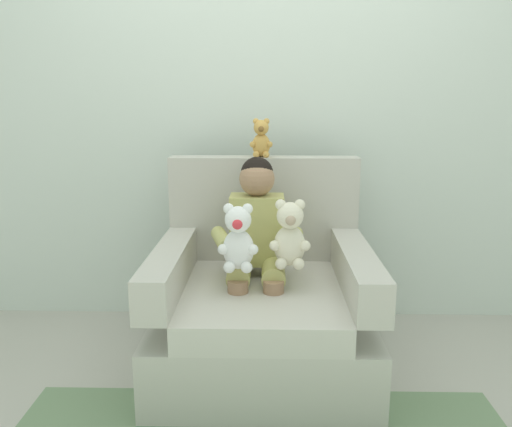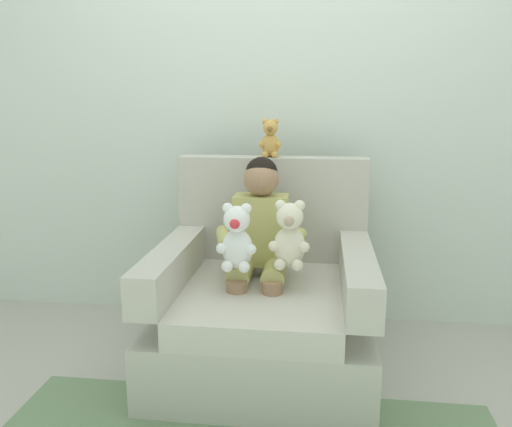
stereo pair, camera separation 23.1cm
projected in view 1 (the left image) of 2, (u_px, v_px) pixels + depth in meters
The scene contains 7 objects.
ground_plane at pixel (263, 367), 2.53m from camera, with size 8.00×8.00×0.00m, color #ADA89E.
back_wall at pixel (265, 95), 2.94m from camera, with size 6.00×0.10×2.60m, color silver.
armchair at pixel (263, 305), 2.51m from camera, with size 1.00×0.98×0.98m.
seated_child at pixel (257, 236), 2.47m from camera, with size 0.45×0.39×0.82m.
plush_cream at pixel (290, 236), 2.32m from camera, with size 0.18×0.15×0.31m.
plush_white at pixel (238, 239), 2.27m from camera, with size 0.18×0.14×0.30m.
plush_honey_on_backrest at pixel (261, 139), 2.70m from camera, with size 0.12×0.10×0.20m.
Camera 1 is at (0.02, -2.30, 1.28)m, focal length 36.39 mm.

